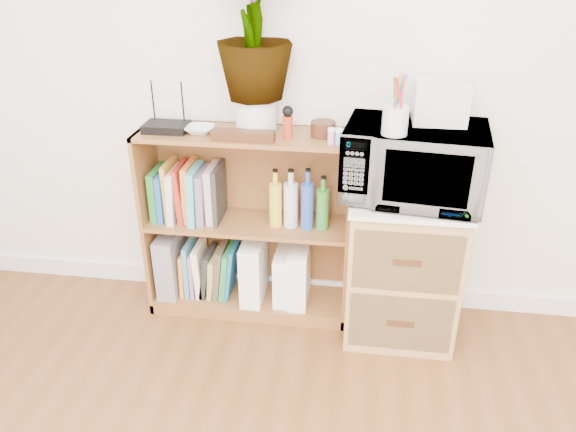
# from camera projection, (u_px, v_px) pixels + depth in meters

# --- Properties ---
(skirting_board) EXTENTS (4.00, 0.02, 0.10)m
(skirting_board) POSITION_uv_depth(u_px,v_px,m) (320.00, 287.00, 3.02)
(skirting_board) COLOR white
(skirting_board) RESTS_ON ground
(bookshelf) EXTENTS (1.00, 0.30, 0.95)m
(bookshelf) POSITION_uv_depth(u_px,v_px,m) (248.00, 226.00, 2.75)
(bookshelf) COLOR brown
(bookshelf) RESTS_ON ground
(wicker_unit) EXTENTS (0.50, 0.45, 0.70)m
(wicker_unit) POSITION_uv_depth(u_px,v_px,m) (402.00, 267.00, 2.65)
(wicker_unit) COLOR #9E7542
(wicker_unit) RESTS_ON ground
(microwave) EXTENTS (0.63, 0.46, 0.32)m
(microwave) POSITION_uv_depth(u_px,v_px,m) (413.00, 163.00, 2.40)
(microwave) COLOR silver
(microwave) RESTS_ON wicker_unit
(pen_cup) EXTENTS (0.10, 0.10, 0.11)m
(pen_cup) POSITION_uv_depth(u_px,v_px,m) (395.00, 120.00, 2.20)
(pen_cup) COLOR silver
(pen_cup) RESTS_ON microwave
(small_appliance) EXTENTS (0.22, 0.18, 0.17)m
(small_appliance) POSITION_uv_depth(u_px,v_px,m) (440.00, 102.00, 2.33)
(small_appliance) COLOR silver
(small_appliance) RESTS_ON microwave
(router) EXTENTS (0.20, 0.14, 0.04)m
(router) POSITION_uv_depth(u_px,v_px,m) (166.00, 127.00, 2.55)
(router) COLOR black
(router) RESTS_ON bookshelf
(white_bowl) EXTENTS (0.13, 0.13, 0.03)m
(white_bowl) POSITION_uv_depth(u_px,v_px,m) (200.00, 130.00, 2.52)
(white_bowl) COLOR silver
(white_bowl) RESTS_ON bookshelf
(plant_pot) EXTENTS (0.18, 0.18, 0.16)m
(plant_pot) POSITION_uv_depth(u_px,v_px,m) (256.00, 115.00, 2.51)
(plant_pot) COLOR silver
(plant_pot) RESTS_ON bookshelf
(potted_plant) EXTENTS (0.34, 0.34, 0.60)m
(potted_plant) POSITION_uv_depth(u_px,v_px,m) (254.00, 27.00, 2.34)
(potted_plant) COLOR #437D32
(potted_plant) RESTS_ON plant_pot
(trinket_box) EXTENTS (0.27, 0.07, 0.04)m
(trinket_box) POSITION_uv_depth(u_px,v_px,m) (243.00, 136.00, 2.43)
(trinket_box) COLOR #391C0F
(trinket_box) RESTS_ON bookshelf
(kokeshi_doll) EXTENTS (0.04, 0.04, 0.10)m
(kokeshi_doll) POSITION_uv_depth(u_px,v_px,m) (288.00, 127.00, 2.45)
(kokeshi_doll) COLOR #A42E14
(kokeshi_doll) RESTS_ON bookshelf
(wooden_bowl) EXTENTS (0.11, 0.11, 0.06)m
(wooden_bowl) POSITION_uv_depth(u_px,v_px,m) (323.00, 129.00, 2.48)
(wooden_bowl) COLOR #381B0F
(wooden_bowl) RESTS_ON bookshelf
(paint_jars) EXTENTS (0.10, 0.04, 0.05)m
(paint_jars) POSITION_uv_depth(u_px,v_px,m) (339.00, 139.00, 2.39)
(paint_jars) COLOR pink
(paint_jars) RESTS_ON bookshelf
(file_box) EXTENTS (0.10, 0.26, 0.33)m
(file_box) POSITION_uv_depth(u_px,v_px,m) (172.00, 261.00, 2.91)
(file_box) COLOR gray
(file_box) RESTS_ON bookshelf
(magazine_holder_left) EXTENTS (0.10, 0.26, 0.33)m
(magazine_holder_left) POSITION_uv_depth(u_px,v_px,m) (254.00, 269.00, 2.85)
(magazine_holder_left) COLOR white
(magazine_holder_left) RESTS_ON bookshelf
(magazine_holder_mid) EXTENTS (0.09, 0.22, 0.27)m
(magazine_holder_mid) POSITION_uv_depth(u_px,v_px,m) (284.00, 276.00, 2.84)
(magazine_holder_mid) COLOR white
(magazine_holder_mid) RESTS_ON bookshelf
(magazine_holder_right) EXTENTS (0.10, 0.24, 0.30)m
(magazine_holder_right) POSITION_uv_depth(u_px,v_px,m) (299.00, 274.00, 2.82)
(magazine_holder_right) COLOR white
(magazine_holder_right) RESTS_ON bookshelf
(cookbooks) EXTENTS (0.34, 0.20, 0.29)m
(cookbooks) POSITION_uv_depth(u_px,v_px,m) (188.00, 193.00, 2.71)
(cookbooks) COLOR #1D702A
(cookbooks) RESTS_ON bookshelf
(liquor_bottles) EXTENTS (0.28, 0.07, 0.29)m
(liquor_bottles) POSITION_uv_depth(u_px,v_px,m) (299.00, 199.00, 2.64)
(liquor_bottles) COLOR yellow
(liquor_bottles) RESTS_ON bookshelf
(lower_books) EXTENTS (0.29, 0.19, 0.29)m
(lower_books) POSITION_uv_depth(u_px,v_px,m) (209.00, 269.00, 2.90)
(lower_books) COLOR orange
(lower_books) RESTS_ON bookshelf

